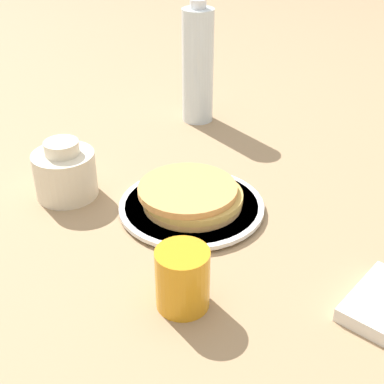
{
  "coord_description": "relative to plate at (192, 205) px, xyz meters",
  "views": [
    {
      "loc": [
        0.18,
        -0.71,
        0.48
      ],
      "look_at": [
        -0.01,
        0.0,
        0.03
      ],
      "focal_mm": 50.0,
      "sensor_mm": 36.0,
      "label": 1
    }
  ],
  "objects": [
    {
      "name": "ground_plane",
      "position": [
        0.01,
        -0.0,
        -0.01
      ],
      "size": [
        4.0,
        4.0,
        0.0
      ],
      "primitive_type": "plane",
      "color": "#9E7F5B"
    },
    {
      "name": "plate",
      "position": [
        0.0,
        0.0,
        0.0
      ],
      "size": [
        0.24,
        0.24,
        0.01
      ],
      "color": "white",
      "rests_on": "ground_plane"
    },
    {
      "name": "pancake_stack",
      "position": [
        -0.0,
        -0.0,
        0.02
      ],
      "size": [
        0.17,
        0.17,
        0.03
      ],
      "color": "tan",
      "rests_on": "plate"
    },
    {
      "name": "juice_glass",
      "position": [
        0.05,
        -0.22,
        0.03
      ],
      "size": [
        0.07,
        0.07,
        0.08
      ],
      "color": "orange",
      "rests_on": "ground_plane"
    },
    {
      "name": "cream_jug",
      "position": [
        -0.22,
        -0.01,
        0.04
      ],
      "size": [
        0.1,
        0.1,
        0.1
      ],
      "color": "beige",
      "rests_on": "ground_plane"
    },
    {
      "name": "water_bottle_near",
      "position": [
        -0.08,
        0.35,
        0.11
      ],
      "size": [
        0.07,
        0.07,
        0.26
      ],
      "color": "silver",
      "rests_on": "ground_plane"
    }
  ]
}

